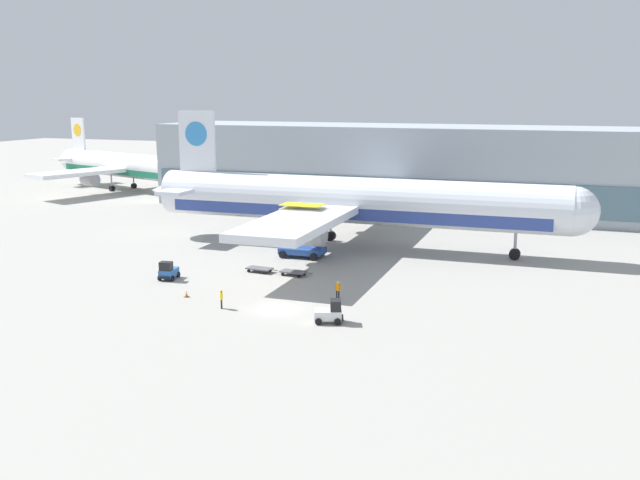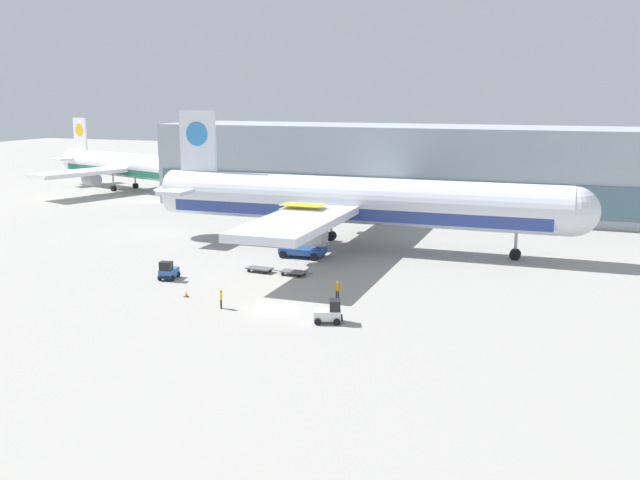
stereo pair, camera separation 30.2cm
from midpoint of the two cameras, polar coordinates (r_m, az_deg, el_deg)
name	(u,v)px [view 2 (the right image)]	position (r m, az deg, el deg)	size (l,w,h in m)	color
ground_plane	(277,309)	(64.98, -3.33, -5.54)	(400.00, 400.00, 0.00)	#9E9B93
terminal_building	(420,168)	(120.54, 8.09, 5.70)	(90.00, 18.20, 14.00)	#9EA8B2
airplane_main	(349,202)	(89.57, 2.39, 3.05)	(58.07, 48.14, 17.00)	silver
airplane_distant	(132,167)	(148.11, -14.75, 5.69)	(46.82, 40.14, 14.20)	white
scissor_lift_loader	(303,238)	(84.89, -1.29, 0.20)	(5.26, 3.45, 6.35)	#284C99
baggage_tug_foreground	(168,271)	(76.57, -11.94, -2.45)	(1.94, 2.63, 2.00)	#2D66B7
baggage_tug_mid	(329,313)	(60.93, 0.90, -5.83)	(2.77, 2.30, 2.00)	silver
baggage_dolly_lead	(260,269)	(78.28, -4.73, -2.29)	(3.75, 1.73, 0.48)	#56565B
baggage_dolly_second	(294,272)	(76.62, -2.00, -2.57)	(3.75, 1.73, 0.48)	#56565B
ground_crew_near	(337,289)	(67.53, 1.53, -3.91)	(0.57, 0.24, 1.82)	black
ground_crew_far	(221,297)	(65.41, -7.80, -4.57)	(0.39, 0.49, 1.75)	black
traffic_cone_near	(186,294)	(69.81, -10.55, -4.25)	(0.40, 0.40, 0.63)	black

